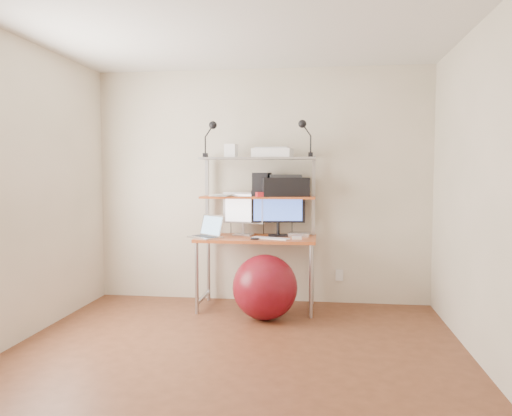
{
  "coord_description": "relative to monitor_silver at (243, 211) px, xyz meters",
  "views": [
    {
      "loc": [
        0.65,
        -3.55,
        1.39
      ],
      "look_at": [
        0.03,
        1.15,
        1.06
      ],
      "focal_mm": 35.0,
      "sensor_mm": 36.0,
      "label": 1
    }
  ],
  "objects": [
    {
      "name": "room",
      "position": [
        0.16,
        -1.59,
        0.25
      ],
      "size": [
        3.6,
        3.6,
        3.6
      ],
      "color": "brown",
      "rests_on": "ground"
    },
    {
      "name": "mac_mini",
      "position": [
        0.59,
        -0.02,
        -0.24
      ],
      "size": [
        0.22,
        0.22,
        0.04
      ],
      "primitive_type": "cube",
      "rotation": [
        0.0,
        0.0,
        -0.06
      ],
      "color": "silver",
      "rests_on": "desktop"
    },
    {
      "name": "mouse",
      "position": [
        0.57,
        -0.26,
        -0.24
      ],
      "size": [
        0.1,
        0.07,
        0.03
      ],
      "primitive_type": "cube",
      "rotation": [
        0.0,
        0.0,
        0.16
      ],
      "color": "white",
      "rests_on": "desktop"
    },
    {
      "name": "computer_desk",
      "position": [
        0.16,
        -0.08,
        -0.04
      ],
      "size": [
        1.2,
        0.6,
        1.57
      ],
      "color": "#C05B25",
      "rests_on": "ground"
    },
    {
      "name": "clip_lamp_right",
      "position": [
        0.63,
        -0.1,
        0.82
      ],
      "size": [
        0.15,
        0.08,
        0.37
      ],
      "color": "black",
      "rests_on": "top_shelf"
    },
    {
      "name": "scanner",
      "position": [
        0.31,
        -0.01,
        0.6
      ],
      "size": [
        0.42,
        0.3,
        0.1
      ],
      "rotation": [
        0.0,
        0.0,
        -0.12
      ],
      "color": "white",
      "rests_on": "top_shelf"
    },
    {
      "name": "box_grey",
      "position": [
        -0.11,
        -0.01,
        0.6
      ],
      "size": [
        0.1,
        0.1,
        0.1
      ],
      "primitive_type": "cube",
      "rotation": [
        0.0,
        0.0,
        -0.04
      ],
      "color": "#2A2A2D",
      "rests_on": "top_shelf"
    },
    {
      "name": "monitor_silver",
      "position": [
        0.0,
        0.0,
        0.0
      ],
      "size": [
        0.43,
        0.18,
        0.48
      ],
      "rotation": [
        0.0,
        0.0,
        -0.17
      ],
      "color": "silver",
      "rests_on": "desktop"
    },
    {
      "name": "printer",
      "position": [
        0.43,
        0.01,
        0.26
      ],
      "size": [
        0.54,
        0.43,
        0.22
      ],
      "rotation": [
        0.0,
        0.0,
        0.24
      ],
      "color": "black",
      "rests_on": "mid_shelf"
    },
    {
      "name": "phone",
      "position": [
        0.16,
        -0.29,
        -0.25
      ],
      "size": [
        0.09,
        0.15,
        0.01
      ],
      "primitive_type": "cube",
      "rotation": [
        0.0,
        0.0,
        0.14
      ],
      "color": "black",
      "rests_on": "desktop"
    },
    {
      "name": "box_white",
      "position": [
        -0.12,
        -0.06,
        0.62
      ],
      "size": [
        0.13,
        0.11,
        0.14
      ],
      "primitive_type": "cube",
      "rotation": [
        0.0,
        0.0,
        -0.15
      ],
      "color": "white",
      "rests_on": "top_shelf"
    },
    {
      "name": "laptop",
      "position": [
        -0.32,
        -0.24,
        -0.21
      ],
      "size": [
        0.41,
        0.41,
        0.28
      ],
      "rotation": [
        0.0,
        0.0,
        -0.69
      ],
      "color": "silver",
      "rests_on": "desktop"
    },
    {
      "name": "keyboard",
      "position": [
        0.31,
        -0.26,
        -0.25
      ],
      "size": [
        0.4,
        0.23,
        0.01
      ],
      "primitive_type": "cube",
      "rotation": [
        0.0,
        0.0,
        -0.33
      ],
      "color": "white",
      "rests_on": "desktop"
    },
    {
      "name": "wall_outlet",
      "position": [
        1.01,
        0.2,
        -0.7
      ],
      "size": [
        0.08,
        0.01,
        0.12
      ],
      "primitive_type": "cube",
      "color": "white",
      "rests_on": "room"
    },
    {
      "name": "clip_lamp_left",
      "position": [
        -0.32,
        -0.1,
        0.82
      ],
      "size": [
        0.15,
        0.08,
        0.37
      ],
      "color": "black",
      "rests_on": "top_shelf"
    },
    {
      "name": "nas_cube",
      "position": [
        0.2,
        0.0,
        0.28
      ],
      "size": [
        0.19,
        0.19,
        0.24
      ],
      "primitive_type": "cube",
      "rotation": [
        0.0,
        0.0,
        -0.16
      ],
      "color": "black",
      "rests_on": "mid_shelf"
    },
    {
      "name": "monitor_black",
      "position": [
        0.37,
        -0.01,
        0.02
      ],
      "size": [
        0.56,
        0.18,
        0.56
      ],
      "rotation": [
        0.0,
        0.0,
        0.13
      ],
      "color": "black",
      "rests_on": "desktop"
    },
    {
      "name": "exercise_ball",
      "position": [
        0.29,
        -0.5,
        -0.69
      ],
      "size": [
        0.62,
        0.62,
        0.62
      ],
      "primitive_type": "sphere",
      "color": "maroon",
      "rests_on": "floor"
    },
    {
      "name": "paper_stack",
      "position": [
        -0.22,
        -0.02,
        0.16
      ],
      "size": [
        0.36,
        0.4,
        0.02
      ],
      "color": "white",
      "rests_on": "mid_shelf"
    },
    {
      "name": "red_box",
      "position": [
        0.24,
        -0.13,
        0.18
      ],
      "size": [
        0.19,
        0.16,
        0.05
      ],
      "primitive_type": "cube",
      "rotation": [
        0.0,
        0.0,
        0.32
      ],
      "color": "red",
      "rests_on": "mid_shelf"
    }
  ]
}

